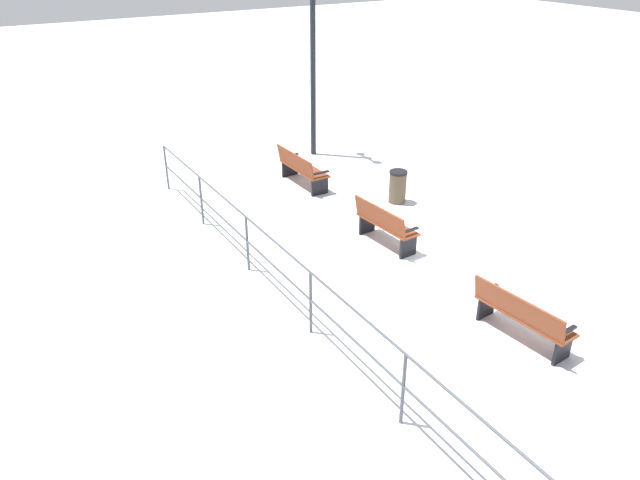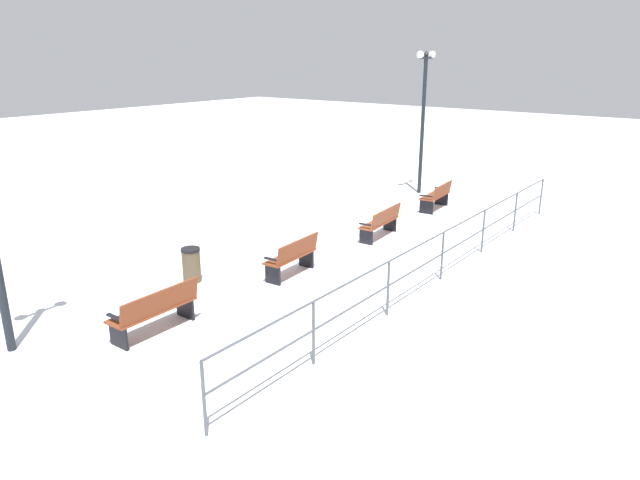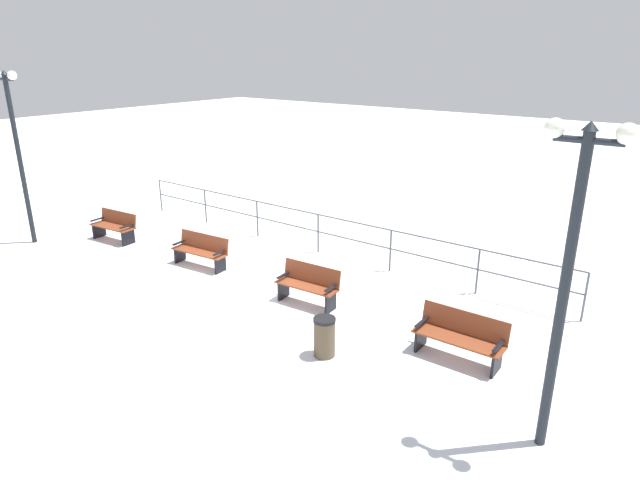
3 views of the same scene
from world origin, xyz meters
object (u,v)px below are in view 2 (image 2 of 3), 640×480
bench_fourth (155,310)px  trash_bin (191,265)px  bench_nearest (437,196)px  lamppost_near (424,104)px  bench_second (381,222)px  bench_third (293,256)px

bench_fourth → trash_bin: 2.54m
bench_nearest → trash_bin: size_ratio=2.01×
lamppost_near → trash_bin: size_ratio=6.35×
bench_second → bench_fourth: bench_fourth is taller
bench_third → bench_fourth: 3.72m
bench_third → lamppost_near: bearing=-83.5°
lamppost_near → trash_bin: (-0.05, 10.88, -2.79)m
bench_second → bench_third: 3.72m
bench_fourth → trash_bin: size_ratio=2.17×
bench_nearest → bench_second: bearing=87.2°
bench_second → trash_bin: bearing=67.6°
lamppost_near → trash_bin: bearing=90.3°
lamppost_near → bench_third: bearing=100.1°
bench_second → trash_bin: bench_second is taller
bench_nearest → bench_fourth: bench_fourth is taller
bench_second → bench_nearest: bearing=-92.6°
bench_nearest → bench_third: 7.43m
bench_nearest → lamppost_near: 3.64m
bench_fourth → lamppost_near: (1.49, -12.97, 2.72)m
bench_fourth → bench_second: bearing=-92.4°
bench_third → bench_nearest: bearing=-93.2°
bench_fourth → bench_third: bearing=-92.9°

